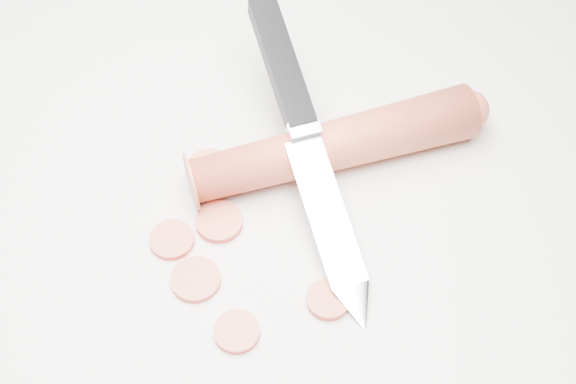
% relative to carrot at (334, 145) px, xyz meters
% --- Properties ---
extents(ground, '(2.40, 2.40, 0.00)m').
position_rel_carrot_xyz_m(ground, '(-0.06, -0.05, -0.02)').
color(ground, silver).
rests_on(ground, ground).
extents(carrot, '(0.20, 0.17, 0.04)m').
position_rel_carrot_xyz_m(carrot, '(0.00, 0.00, 0.00)').
color(carrot, '#BD3F25').
rests_on(carrot, ground).
extents(carrot_slice_0, '(0.03, 0.03, 0.01)m').
position_rel_carrot_xyz_m(carrot_slice_0, '(0.03, -0.12, -0.02)').
color(carrot_slice_0, '#CD5638').
rests_on(carrot_slice_0, ground).
extents(carrot_slice_1, '(0.04, 0.04, 0.01)m').
position_rel_carrot_xyz_m(carrot_slice_1, '(-0.06, -0.13, -0.02)').
color(carrot_slice_1, '#CD5638').
rests_on(carrot_slice_1, ground).
extents(carrot_slice_2, '(0.03, 0.03, 0.01)m').
position_rel_carrot_xyz_m(carrot_slice_2, '(-0.09, -0.11, -0.02)').
color(carrot_slice_2, '#CD5638').
rests_on(carrot_slice_2, ground).
extents(carrot_slice_3, '(0.04, 0.04, 0.01)m').
position_rel_carrot_xyz_m(carrot_slice_3, '(-0.06, -0.08, -0.02)').
color(carrot_slice_3, '#CD5638').
rests_on(carrot_slice_3, ground).
extents(carrot_slice_4, '(0.04, 0.04, 0.01)m').
position_rel_carrot_xyz_m(carrot_slice_4, '(-0.09, -0.04, -0.02)').
color(carrot_slice_4, '#CD5638').
rests_on(carrot_slice_4, ground).
extents(carrot_slice_5, '(0.03, 0.03, 0.01)m').
position_rel_carrot_xyz_m(carrot_slice_5, '(-0.02, -0.16, -0.02)').
color(carrot_slice_5, '#CD5638').
rests_on(carrot_slice_5, ground).
extents(kitchen_knife, '(0.18, 0.23, 0.09)m').
position_rel_carrot_xyz_m(kitchen_knife, '(-0.01, -0.02, 0.02)').
color(kitchen_knife, '#B4B6BB').
rests_on(kitchen_knife, ground).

